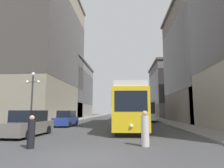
{
  "coord_description": "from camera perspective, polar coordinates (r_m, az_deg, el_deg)",
  "views": [
    {
      "loc": [
        1.56,
        -7.53,
        1.79
      ],
      "look_at": [
        0.52,
        7.67,
        3.94
      ],
      "focal_mm": 30.47,
      "sensor_mm": 36.0,
      "label": 1
    }
  ],
  "objects": [
    {
      "name": "sidewalk_left",
      "position": [
        48.53,
        -7.7,
        -9.99
      ],
      "size": [
        2.83,
        120.0,
        0.15
      ],
      "primitive_type": "cube",
      "color": "gray",
      "rests_on": "ground"
    },
    {
      "name": "pedestrian_crossing_far",
      "position": [
        10.13,
        9.9,
        -13.33
      ],
      "size": [
        0.4,
        0.4,
        1.8
      ],
      "rotation": [
        0.0,
        0.0,
        4.11
      ],
      "color": "beige",
      "rests_on": "ground"
    },
    {
      "name": "transit_bus",
      "position": [
        34.39,
        9.47,
        -7.67
      ],
      "size": [
        2.61,
        11.05,
        3.45
      ],
      "rotation": [
        0.0,
        0.0,
        0.0
      ],
      "color": "black",
      "rests_on": "ground"
    },
    {
      "name": "streetcar",
      "position": [
        18.82,
        4.51,
        -7.07
      ],
      "size": [
        3.04,
        12.28,
        3.89
      ],
      "rotation": [
        0.0,
        0.0,
        0.04
      ],
      "color": "black",
      "rests_on": "ground"
    },
    {
      "name": "building_right_midblock",
      "position": [
        35.26,
        29.75,
        6.43
      ],
      "size": [
        15.34,
        16.25,
        19.37
      ],
      "color": "slate",
      "rests_on": "ground"
    },
    {
      "name": "sidewalk_right",
      "position": [
        48.0,
        11.92,
        -9.91
      ],
      "size": [
        2.83,
        120.0,
        0.15
      ],
      "primitive_type": "cube",
      "color": "gray",
      "rests_on": "ground"
    },
    {
      "name": "building_left_midblock",
      "position": [
        57.35,
        -13.98,
        -1.59
      ],
      "size": [
        13.62,
        21.12,
        15.59
      ],
      "color": "gray",
      "rests_on": "ground"
    },
    {
      "name": "parked_car_left_mid",
      "position": [
        23.48,
        -13.52,
        -10.13
      ],
      "size": [
        1.92,
        4.87,
        1.82
      ],
      "rotation": [
        0.0,
        0.0,
        0.01
      ],
      "color": "black",
      "rests_on": "ground"
    },
    {
      "name": "parked_car_left_near",
      "position": [
        15.17,
        -23.81,
        -10.95
      ],
      "size": [
        2.07,
        4.72,
        1.82
      ],
      "rotation": [
        0.0,
        0.0,
        -0.05
      ],
      "color": "black",
      "rests_on": "ground"
    },
    {
      "name": "lamp_post_left_near",
      "position": [
        19.7,
        -22.81,
        -1.95
      ],
      "size": [
        1.41,
        0.36,
        5.33
      ],
      "color": "#333338",
      "rests_on": "sidewalk_left"
    },
    {
      "name": "pedestrian_crossing_near",
      "position": [
        10.25,
        -23.09,
        -13.34
      ],
      "size": [
        0.35,
        0.35,
        1.57
      ],
      "rotation": [
        0.0,
        0.0,
        5.78
      ],
      "color": "black",
      "rests_on": "ground"
    },
    {
      "name": "building_right_corner",
      "position": [
        55.68,
        18.83,
        -1.73
      ],
      "size": [
        13.38,
        16.91,
        14.62
      ],
      "color": "slate",
      "rests_on": "ground"
    },
    {
      "name": "building_left_corner",
      "position": [
        43.23,
        -19.86,
        9.95
      ],
      "size": [
        12.57,
        24.22,
        28.69
      ],
      "color": "gray",
      "rests_on": "ground"
    },
    {
      "name": "ground_plane",
      "position": [
        7.89,
        -8.17,
        -21.08
      ],
      "size": [
        200.0,
        200.0,
        0.0
      ],
      "primitive_type": "plane",
      "color": "#424244"
    }
  ]
}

